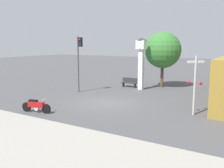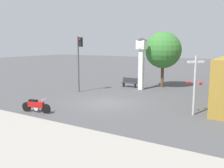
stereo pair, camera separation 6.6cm
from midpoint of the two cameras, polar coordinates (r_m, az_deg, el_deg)
The scene contains 8 objects.
ground_plane at distance 18.26m, azimuth -1.26°, elevation -4.39°, with size 120.00×120.00×0.00m, color #4C4C4F.
sidewalk_strip at distance 12.36m, azimuth -23.18°, elevation -11.66°, with size 36.00×6.00×0.10m.
motorcycle at distance 16.45m, azimuth -16.88°, elevation -4.76°, with size 2.02×0.62×0.90m.
clock_tower at distance 23.41m, azimuth 6.83°, elevation 6.36°, with size 0.98×0.98×4.81m.
traffic_light at distance 22.19m, azimuth -7.38°, elevation 6.71°, with size 0.50×0.35×4.93m.
railroad_crossing_signal at distance 15.69m, azimuth 18.50°, elevation 0.20°, with size 0.90×0.82×3.59m.
street_tree at distance 25.09m, azimuth 11.67°, elevation 7.59°, with size 3.55×3.55×5.44m.
bench at distance 24.88m, azimuth 4.12°, elevation 0.41°, with size 1.60×0.44×0.92m.
Camera 2 is at (9.60, -14.92, 4.30)m, focal length 40.00 mm.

